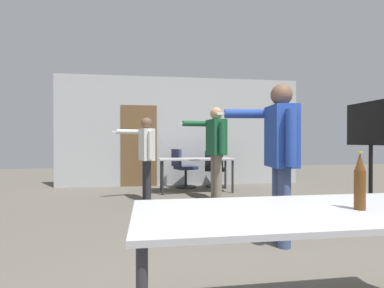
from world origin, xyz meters
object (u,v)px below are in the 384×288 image
(person_right_polo, at_px, (215,144))
(office_chair_mid_tucked, at_px, (215,171))
(person_far_watching, at_px, (146,150))
(person_center_tall, at_px, (280,148))
(tv_screen, at_px, (371,143))
(office_chair_side_rolled, at_px, (183,169))
(beer_bottle, at_px, (360,182))

(person_right_polo, xyz_separation_m, office_chair_mid_tucked, (0.35, 1.54, -0.67))
(person_far_watching, relative_size, person_center_tall, 0.90)
(tv_screen, height_order, person_far_watching, tv_screen)
(tv_screen, bearing_deg, office_chair_side_rolled, -139.24)
(tv_screen, relative_size, office_chair_side_rolled, 1.87)
(beer_bottle, bearing_deg, person_far_watching, 105.81)
(tv_screen, distance_m, person_far_watching, 3.84)
(beer_bottle, bearing_deg, tv_screen, 49.72)
(person_right_polo, distance_m, office_chair_mid_tucked, 1.71)
(person_right_polo, relative_size, office_chair_side_rolled, 1.90)
(person_far_watching, height_order, office_chair_mid_tucked, person_far_watching)
(tv_screen, xyz_separation_m, office_chair_mid_tucked, (-1.82, 2.98, -0.71))
(person_center_tall, bearing_deg, office_chair_mid_tucked, 2.60)
(office_chair_mid_tucked, xyz_separation_m, office_chair_side_rolled, (-0.80, 0.06, 0.04))
(office_chair_mid_tucked, relative_size, office_chair_side_rolled, 0.95)
(person_right_polo, height_order, office_chair_side_rolled, person_right_polo)
(person_center_tall, xyz_separation_m, office_chair_mid_tucked, (0.22, 4.12, -0.65))
(person_far_watching, height_order, person_right_polo, person_right_polo)
(tv_screen, xyz_separation_m, person_far_watching, (-3.51, 1.55, -0.15))
(office_chair_mid_tucked, distance_m, beer_bottle, 5.74)
(tv_screen, relative_size, person_far_watching, 1.11)
(tv_screen, xyz_separation_m, person_center_tall, (-2.04, -1.13, -0.05))
(person_center_tall, distance_m, office_chair_side_rolled, 4.26)
(person_center_tall, height_order, office_chair_side_rolled, person_center_tall)
(tv_screen, height_order, office_chair_mid_tucked, tv_screen)
(tv_screen, distance_m, person_center_tall, 2.34)
(person_right_polo, xyz_separation_m, office_chair_side_rolled, (-0.45, 1.60, -0.64))
(office_chair_side_rolled, bearing_deg, person_center_tall, -12.84)
(office_chair_mid_tucked, bearing_deg, person_center_tall, -70.22)
(tv_screen, relative_size, person_right_polo, 0.98)
(tv_screen, relative_size, beer_bottle, 5.38)
(person_right_polo, xyz_separation_m, person_center_tall, (0.13, -2.58, -0.02))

